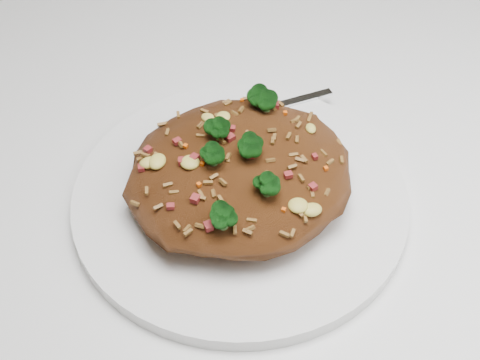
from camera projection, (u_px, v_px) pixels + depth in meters
name	position (u px, v px, depth m)	size (l,w,h in m)	color
dining_table	(297.00, 220.00, 0.69)	(1.20, 0.80, 0.75)	white
plate	(240.00, 197.00, 0.58)	(0.29, 0.29, 0.01)	white
fried_rice	(240.00, 166.00, 0.55)	(0.19, 0.17, 0.07)	brown
fork	(263.00, 110.00, 0.64)	(0.16, 0.03, 0.00)	silver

